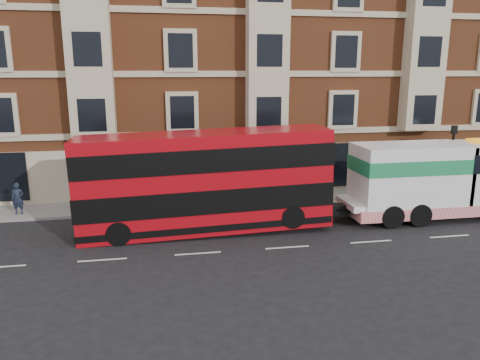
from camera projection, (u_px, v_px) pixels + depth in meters
name	position (u px, v px, depth m)	size (l,w,h in m)	color
ground	(287.00, 247.00, 20.89)	(120.00, 120.00, 0.00)	black
sidewalk	(253.00, 201.00, 28.06)	(90.00, 3.00, 0.15)	slate
victorian_terrace	(239.00, 36.00, 33.02)	(45.00, 12.00, 20.40)	brown
lamp_post_west	(149.00, 166.00, 25.18)	(0.35, 0.15, 4.35)	black
lamp_post_east	(452.00, 156.00, 28.29)	(0.35, 0.15, 4.35)	black
double_decker_bus	(205.00, 180.00, 22.45)	(12.02, 2.76, 4.87)	#AB0912
tow_truck	(433.00, 179.00, 24.64)	(9.63, 2.85, 4.01)	white
pedestrian	(18.00, 199.00, 25.02)	(0.63, 0.41, 1.72)	#1A2235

